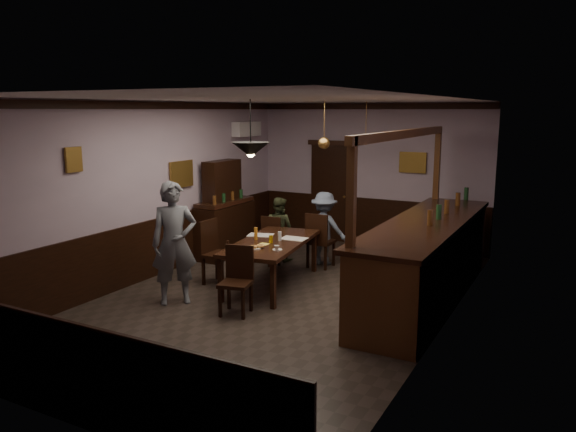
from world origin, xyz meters
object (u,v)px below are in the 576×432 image
Objects in this scene: chair_far_left at (273,237)px; chair_near at (237,277)px; person_standing at (174,243)px; bar_counter at (426,258)px; chair_side at (215,249)px; person_seated_left at (279,229)px; pendant_iron at (251,150)px; coffee_cup at (277,248)px; pendant_brass_far at (366,140)px; soda_can at (271,239)px; pendant_brass_mid at (324,143)px; chair_far_right at (319,238)px; person_seated_right at (324,228)px; sideboard at (225,218)px; dining_table at (271,245)px.

chair_near is at bearing 104.19° from chair_far_left.
person_standing is 3.77m from bar_counter.
chair_side is 0.87× the size of person_seated_left.
chair_side is 2.04m from pendant_iron.
coffee_cup is at bearing 44.86° from pendant_iron.
person_seated_left is (-0.87, 2.77, 0.08)m from chair_near.
pendant_brass_far reaches higher than person_standing.
pendant_brass_mid reaches higher than soda_can.
chair_near is at bearing -140.64° from bar_counter.
person_seated_right is (-0.03, 0.28, 0.12)m from chair_far_right.
person_seated_left is (0.18, 2.86, -0.30)m from person_standing.
chair_far_left is at bearing 95.49° from chair_near.
person_standing reaches higher than chair_far_left.
pendant_brass_far is at bearing 75.09° from soda_can.
person_standing is 2.85m from sideboard.
chair_far_left is at bearing -4.90° from sideboard.
dining_table is 0.66m from coffee_cup.
chair_near is 2.91m from person_seated_right.
sideboard is (-2.05, -0.03, 0.20)m from chair_far_right.
person_seated_right is at bearing 112.90° from pendant_brass_mid.
person_standing is at bearing -125.20° from soda_can.
chair_side is 0.57× the size of sideboard.
chair_near reaches higher than soda_can.
dining_table is 0.96m from chair_side.
chair_far_right is 2.73m from pendant_iron.
chair_far_right reaches higher than coffee_cup.
chair_far_right is at bearing 86.67° from pendant_iron.
chair_far_right is 12.73× the size of coffee_cup.
coffee_cup is 3.25m from pendant_brass_far.
person_seated_left is at bearing 114.88° from soda_can.
person_standing reaches higher than chair_far_right.
chair_near is 0.79× the size of person_seated_left.
sideboard is 2.27× the size of pendant_iron.
person_standing is at bearing -176.34° from chair_side.
pendant_brass_far reaches higher than chair_side.
chair_side is at bearing 57.25° from person_seated_right.
person_seated_right reaches higher than person_seated_left.
sideboard is (-1.13, -0.17, 0.14)m from person_seated_left.
person_standing is at bearing -70.48° from sideboard.
pendant_iron reaches higher than chair_side.
dining_table is 1.79m from pendant_iron.
chair_far_right is 1.86m from coffee_cup.
person_seated_left is 0.90× the size of person_seated_right.
pendant_brass_mid is at bearing -9.55° from sideboard.
bar_counter is (4.20, -0.79, -0.11)m from sideboard.
person_seated_left reaches higher than chair_far_left.
person_seated_left is 2.35m from pendant_brass_far.
coffee_cup is 2.85m from sideboard.
person_standing is 4.28m from pendant_brass_far.
person_seated_right is at bearing -83.50° from chair_far_right.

